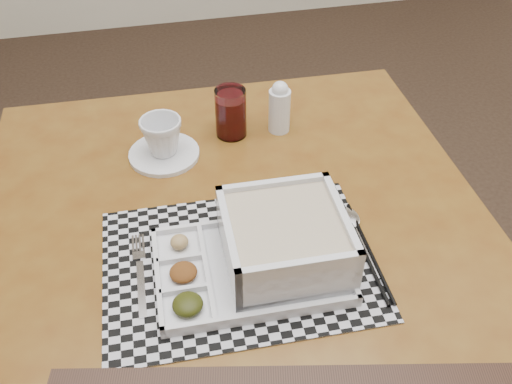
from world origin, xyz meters
TOP-DOWN VIEW (x-y plane):
  - dining_table at (-0.49, 0.07)m, footprint 0.98×0.98m
  - placemat at (-0.50, -0.05)m, footprint 0.47×0.36m
  - serving_tray at (-0.44, -0.06)m, footprint 0.33×0.23m
  - fork at (-0.67, -0.03)m, footprint 0.02×0.19m
  - spoon at (-0.28, 0.00)m, footprint 0.04×0.18m
  - chopsticks at (-0.28, -0.07)m, footprint 0.02×0.24m
  - saucer at (-0.60, 0.29)m, footprint 0.15×0.15m
  - cup at (-0.60, 0.29)m, footprint 0.11×0.11m
  - juice_glass at (-0.44, 0.34)m, footprint 0.07×0.07m
  - creamer_bottle at (-0.33, 0.33)m, footprint 0.05×0.05m

SIDE VIEW (x-z plane):
  - dining_table at x=-0.49m, z-range 0.28..1.00m
  - placemat at x=-0.50m, z-range 0.72..0.72m
  - fork at x=-0.67m, z-range 0.72..0.72m
  - saucer at x=-0.60m, z-range 0.72..0.73m
  - spoon at x=-0.28m, z-range 0.72..0.73m
  - chopsticks at x=-0.28m, z-range 0.72..0.73m
  - serving_tray at x=-0.44m, z-range 0.71..0.81m
  - cup at x=-0.60m, z-range 0.73..0.81m
  - juice_glass at x=-0.44m, z-range 0.71..0.82m
  - creamer_bottle at x=-0.33m, z-range 0.71..0.84m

